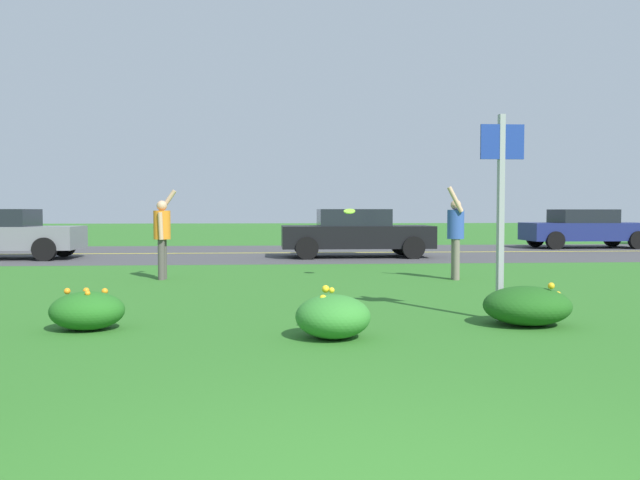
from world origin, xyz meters
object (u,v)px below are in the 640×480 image
object	(u,v)px
person_catcher_blue_shirt	(455,231)
car_navy_rightmost	(585,228)
frisbee_lime	(349,211)
car_black_center_right	(356,233)
person_thrower_orange_shirt	(162,232)
sign_post_near_path	(501,196)

from	to	relation	value
person_catcher_blue_shirt	car_navy_rightmost	size ratio (longest dim) A/B	0.42
frisbee_lime	car_black_center_right	xyz separation A→B (m)	(0.95, 6.16, -0.65)
person_catcher_blue_shirt	frisbee_lime	xyz separation A→B (m)	(-2.12, 0.42, 0.41)
car_black_center_right	car_navy_rightmost	bearing A→B (deg)	24.28
person_catcher_blue_shirt	frisbee_lime	bearing A→B (deg)	168.87
person_catcher_blue_shirt	frisbee_lime	distance (m)	2.20
person_thrower_orange_shirt	person_catcher_blue_shirt	bearing A→B (deg)	-4.65
car_navy_rightmost	person_thrower_orange_shirt	bearing A→B (deg)	-143.78
frisbee_lime	car_navy_rightmost	distance (m)	14.50
person_thrower_orange_shirt	car_navy_rightmost	world-z (taller)	person_thrower_orange_shirt
person_catcher_blue_shirt	car_navy_rightmost	xyz separation A→B (m)	(8.04, 10.74, -0.24)
sign_post_near_path	car_black_center_right	xyz separation A→B (m)	(-0.34, 11.52, -0.85)
person_thrower_orange_shirt	frisbee_lime	distance (m)	3.86
person_thrower_orange_shirt	car_black_center_right	bearing A→B (deg)	51.87
sign_post_near_path	person_thrower_orange_shirt	bearing A→B (deg)	133.36
person_catcher_blue_shirt	car_navy_rightmost	distance (m)	13.42
sign_post_near_path	person_catcher_blue_shirt	bearing A→B (deg)	80.38
sign_post_near_path	car_navy_rightmost	size ratio (longest dim) A/B	0.58
frisbee_lime	car_navy_rightmost	size ratio (longest dim) A/B	0.06
person_catcher_blue_shirt	frisbee_lime	world-z (taller)	person_catcher_blue_shirt
person_thrower_orange_shirt	frisbee_lime	world-z (taller)	person_thrower_orange_shirt
sign_post_near_path	person_catcher_blue_shirt	size ratio (longest dim) A/B	1.39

